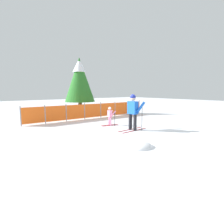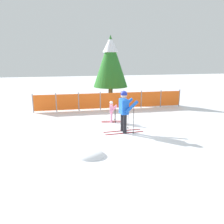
{
  "view_description": "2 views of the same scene",
  "coord_description": "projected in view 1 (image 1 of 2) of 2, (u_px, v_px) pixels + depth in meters",
  "views": [
    {
      "loc": [
        -5.68,
        -5.88,
        1.89
      ],
      "look_at": [
        -0.18,
        0.99,
        0.8
      ],
      "focal_mm": 28.0,
      "sensor_mm": 36.0,
      "label": 1
    },
    {
      "loc": [
        -2.22,
        -8.28,
        2.94
      ],
      "look_at": [
        -0.11,
        0.6,
        0.7
      ],
      "focal_mm": 35.0,
      "sensor_mm": 36.0,
      "label": 2
    }
  ],
  "objects": [
    {
      "name": "ground_plane",
      "position": [
        128.0,
        130.0,
        8.31
      ],
      "size": [
        60.0,
        60.0,
        0.0
      ],
      "primitive_type": "plane",
      "color": "white"
    },
    {
      "name": "skier_adult",
      "position": [
        133.0,
        109.0,
        8.25
      ],
      "size": [
        1.63,
        0.74,
        1.71
      ],
      "rotation": [
        0.0,
        0.0,
        0.04
      ],
      "color": "maroon",
      "rests_on": "ground_plane"
    },
    {
      "name": "skier_child",
      "position": [
        110.0,
        115.0,
        9.44
      ],
      "size": [
        0.97,
        0.5,
        1.01
      ],
      "rotation": [
        0.0,
        0.0,
        -0.2
      ],
      "color": "maroon",
      "rests_on": "ground_plane"
    },
    {
      "name": "safety_fence",
      "position": [
        93.0,
        111.0,
        11.8
      ],
      "size": [
        8.85,
        0.39,
        1.07
      ],
      "rotation": [
        0.0,
        0.0,
        -0.04
      ],
      "color": "gray",
      "rests_on": "ground_plane"
    },
    {
      "name": "conifer_far",
      "position": [
        80.0,
        79.0,
        14.3
      ],
      "size": [
        2.45,
        2.45,
        4.55
      ],
      "color": "#4C3823",
      "rests_on": "ground_plane"
    },
    {
      "name": "snow_mound",
      "position": [
        140.0,
        147.0,
        5.85
      ],
      "size": [
        0.87,
        0.74,
        0.35
      ],
      "primitive_type": "ellipsoid",
      "color": "white",
      "rests_on": "ground_plane"
    }
  ]
}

